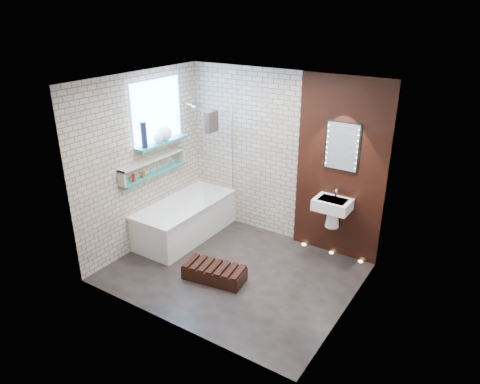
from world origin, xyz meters
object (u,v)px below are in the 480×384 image
Objects in this scene: bath_screen at (219,156)px; led_mirror at (342,147)px; washbasin at (332,208)px; walnut_step at (214,273)px; bathtub at (185,219)px.

led_mirror reaches higher than bath_screen.
bath_screen is 2.41× the size of washbasin.
bath_screen is at bearing 122.24° from walnut_step.
bath_screen is (0.35, 0.44, 0.99)m from bathtub.
bath_screen is at bearing -169.34° from led_mirror.
walnut_step is (-1.07, -1.53, -1.56)m from led_mirror.
led_mirror is (0.00, 0.16, 0.86)m from washbasin.
washbasin is 0.70× the size of walnut_step.
bathtub is 3.00× the size of washbasin.
washbasin is 0.88m from led_mirror.
bath_screen reaches higher than washbasin.
walnut_step is at bearing -124.91° from led_mirror.
washbasin is at bearing 5.78° from bath_screen.
bath_screen reaches higher than walnut_step.
bath_screen is 1.84m from walnut_step.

